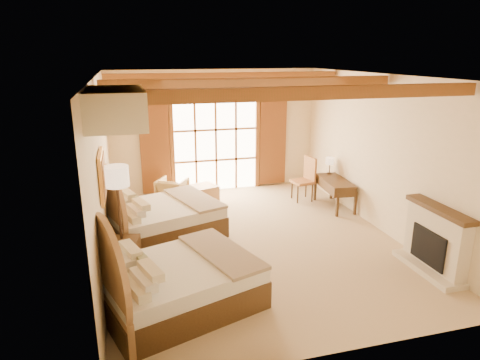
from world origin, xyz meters
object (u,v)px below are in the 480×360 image
object	(u,v)px
bed_near	(168,280)
desk	(334,192)
armchair	(172,191)
nightstand	(123,257)
bed_far	(154,217)

from	to	relation	value
bed_near	desk	bearing A→B (deg)	18.24
bed_near	armchair	xyz separation A→B (m)	(0.59, 4.58, -0.12)
bed_near	nightstand	bearing A→B (deg)	99.39
bed_near	armchair	distance (m)	4.62
armchair	desk	xyz separation A→B (m)	(3.74, -1.34, 0.06)
bed_far	desk	bearing A→B (deg)	-10.16
bed_near	armchair	bearing A→B (deg)	64.04
nightstand	desk	bearing A→B (deg)	35.54
bed_near	nightstand	size ratio (longest dim) A/B	4.26
nightstand	bed_far	bearing A→B (deg)	79.40
bed_near	bed_far	world-z (taller)	bed_far
bed_far	desk	distance (m)	4.38
bed_far	bed_near	bearing A→B (deg)	-108.54
nightstand	bed_near	bearing A→B (deg)	-49.20
nightstand	armchair	bearing A→B (deg)	83.24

